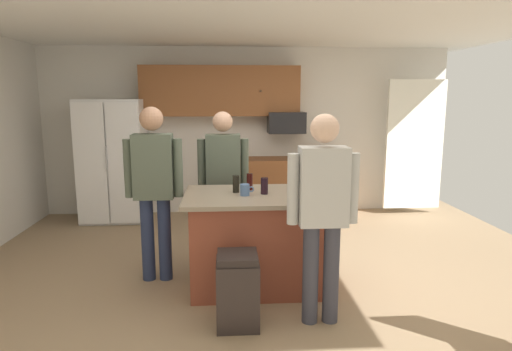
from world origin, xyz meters
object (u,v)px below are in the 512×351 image
(kitchen_island, at_px, (258,240))
(person_guest_right, at_px, (154,182))
(trash_bin, at_px, (238,290))
(refrigerator, at_px, (114,161))
(person_guest_left, at_px, (323,205))
(glass_pilsner, at_px, (264,186))
(glass_short_whisky, at_px, (294,184))
(glass_stout_tall, at_px, (236,184))
(microwave_over_range, at_px, (286,123))
(mug_ceramic_white, at_px, (245,190))
(person_elder_center, at_px, (223,175))
(glass_dark_ale, at_px, (250,182))

(kitchen_island, relative_size, person_guest_right, 0.80)
(person_guest_right, xyz_separation_m, trash_bin, (0.79, -0.98, -0.71))
(refrigerator, distance_m, person_guest_left, 4.07)
(glass_pilsner, relative_size, glass_short_whisky, 1.26)
(kitchen_island, bearing_deg, glass_stout_tall, 157.19)
(refrigerator, relative_size, microwave_over_range, 3.23)
(glass_pilsner, bearing_deg, mug_ceramic_white, -164.90)
(microwave_over_range, relative_size, trash_bin, 0.92)
(person_guest_right, bearing_deg, glass_pilsner, 0.53)
(glass_short_whisky, bearing_deg, person_elder_center, 138.97)
(refrigerator, relative_size, person_elder_center, 1.08)
(refrigerator, bearing_deg, person_elder_center, -46.67)
(glass_pilsner, distance_m, glass_stout_tall, 0.28)
(microwave_over_range, distance_m, glass_short_whisky, 2.52)
(refrigerator, distance_m, glass_pilsner, 3.24)
(person_guest_right, distance_m, mug_ceramic_white, 0.93)
(glass_stout_tall, bearing_deg, mug_ceramic_white, -60.04)
(glass_short_whisky, distance_m, mug_ceramic_white, 0.54)
(person_elder_center, relative_size, trash_bin, 2.75)
(person_elder_center, bearing_deg, glass_dark_ale, 1.12)
(glass_pilsner, bearing_deg, kitchen_island, 177.43)
(refrigerator, height_order, glass_pilsner, refrigerator)
(glass_pilsner, height_order, mug_ceramic_white, glass_pilsner)
(mug_ceramic_white, relative_size, trash_bin, 0.22)
(refrigerator, height_order, glass_dark_ale, refrigerator)
(trash_bin, bearing_deg, person_guest_right, 129.06)
(glass_pilsner, xyz_separation_m, glass_stout_tall, (-0.27, 0.09, 0.00))
(microwave_over_range, xyz_separation_m, glass_dark_ale, (-0.70, -2.44, -0.44))
(kitchen_island, height_order, person_guest_left, person_guest_left)
(glass_short_whisky, height_order, mug_ceramic_white, glass_short_whisky)
(microwave_over_range, relative_size, glass_pilsner, 3.56)
(mug_ceramic_white, xyz_separation_m, trash_bin, (-0.09, -0.70, -0.68))
(kitchen_island, relative_size, trash_bin, 2.30)
(kitchen_island, xyz_separation_m, person_elder_center, (-0.33, 0.78, 0.50))
(glass_stout_tall, relative_size, glass_dark_ale, 1.01)
(kitchen_island, bearing_deg, microwave_over_range, 76.67)
(person_elder_center, height_order, glass_pilsner, person_elder_center)
(kitchen_island, bearing_deg, person_guest_left, -58.35)
(glass_stout_tall, bearing_deg, person_guest_left, -51.24)
(person_elder_center, distance_m, glass_dark_ale, 0.64)
(person_guest_right, bearing_deg, trash_bin, -38.60)
(mug_ceramic_white, bearing_deg, microwave_over_range, 74.37)
(person_elder_center, bearing_deg, refrigerator, -159.83)
(person_guest_right, xyz_separation_m, mug_ceramic_white, (0.89, -0.27, -0.04))
(person_elder_center, xyz_separation_m, glass_dark_ale, (0.26, -0.58, 0.04))
(mug_ceramic_white, bearing_deg, glass_short_whisky, 24.50)
(kitchen_island, relative_size, person_guest_left, 0.82)
(microwave_over_range, height_order, trash_bin, microwave_over_range)
(person_guest_right, distance_m, person_guest_left, 1.76)
(microwave_over_range, bearing_deg, glass_short_whisky, -95.99)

